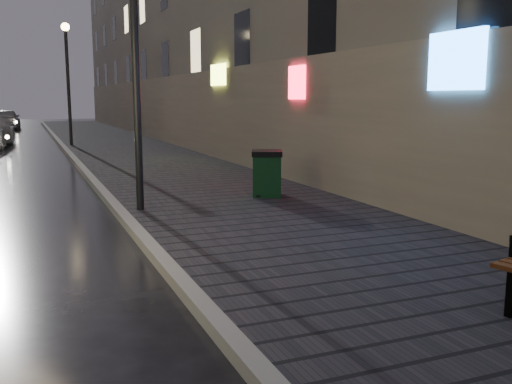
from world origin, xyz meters
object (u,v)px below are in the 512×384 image
at_px(lamp_near, 134,27).
at_px(lamp_far, 67,69).
at_px(car_far, 6,119).
at_px(trash_bin, 267,173).

distance_m(lamp_near, lamp_far, 16.00).
height_order(lamp_far, car_far, lamp_far).
relative_size(lamp_near, car_far, 1.21).
relative_size(lamp_near, trash_bin, 5.40).
distance_m(lamp_near, trash_bin, 4.02).
bearing_deg(car_far, lamp_far, 102.65).
bearing_deg(lamp_near, car_far, 95.19).
xyz_separation_m(lamp_near, car_far, (-3.03, 33.41, -2.75)).
bearing_deg(lamp_far, lamp_near, -90.00).
xyz_separation_m(trash_bin, car_far, (-5.84, 32.93, 0.10)).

